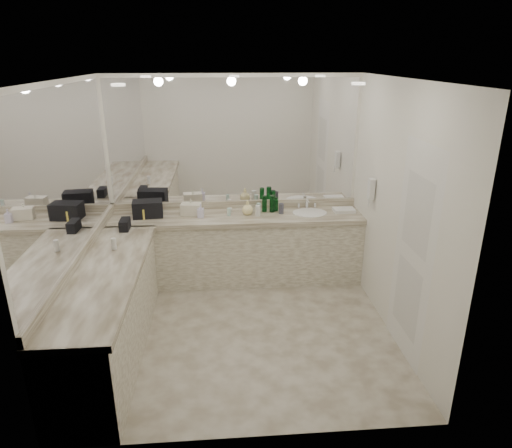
{
  "coord_description": "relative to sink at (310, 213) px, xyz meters",
  "views": [
    {
      "loc": [
        -0.18,
        -4.26,
        2.8
      ],
      "look_at": [
        0.19,
        0.4,
        1.07
      ],
      "focal_mm": 32.0,
      "sensor_mm": 36.0,
      "label": 1
    }
  ],
  "objects": [
    {
      "name": "vanity_back_top",
      "position": [
        -0.95,
        -0.01,
        -0.03
      ],
      "size": [
        3.2,
        0.64,
        0.06
      ],
      "primitive_type": "cube",
      "color": "beige",
      "rests_on": "vanity_back_base"
    },
    {
      "name": "black_toiletry_bag",
      "position": [
        -2.05,
        0.04,
        0.11
      ],
      "size": [
        0.39,
        0.27,
        0.21
      ],
      "primitive_type": "cube",
      "rotation": [
        0.0,
        0.0,
        0.11
      ],
      "color": "black",
      "rests_on": "vanity_back_top"
    },
    {
      "name": "soap_bottle_a",
      "position": [
        -1.51,
        0.09,
        0.1
      ],
      "size": [
        0.08,
        0.08,
        0.19
      ],
      "primitive_type": "imported",
      "rotation": [
        0.0,
        0.0,
        0.15
      ],
      "color": "silver",
      "rests_on": "vanity_back_top"
    },
    {
      "name": "mirror_left",
      "position": [
        -2.54,
        -1.2,
        0.88
      ],
      "size": [
        0.01,
        2.92,
        1.55
      ],
      "primitive_type": "cube",
      "color": "white",
      "rests_on": "wall_left"
    },
    {
      "name": "wall_left",
      "position": [
        -2.55,
        -1.2,
        0.41
      ],
      "size": [
        0.02,
        3.0,
        2.6
      ],
      "primitive_type": "cube",
      "color": "white",
      "rests_on": "floor"
    },
    {
      "name": "amenity_bottle_1",
      "position": [
        -1.04,
        -0.01,
        0.05
      ],
      "size": [
        0.05,
        0.05,
        0.1
      ],
      "primitive_type": "cylinder",
      "color": "silver",
      "rests_on": "vanity_back_top"
    },
    {
      "name": "faucet",
      "position": [
        0.0,
        0.21,
        0.07
      ],
      "size": [
        0.24,
        0.16,
        0.14
      ],
      "primitive_type": "cube",
      "color": "silver",
      "rests_on": "vanity_back_top"
    },
    {
      "name": "door",
      "position": [
        0.64,
        -1.7,
        0.16
      ],
      "size": [
        0.02,
        0.82,
        2.1
      ],
      "primitive_type": "cube",
      "color": "white",
      "rests_on": "wall_right"
    },
    {
      "name": "wall_right",
      "position": [
        0.65,
        -1.2,
        0.41
      ],
      "size": [
        0.02,
        3.0,
        2.6
      ],
      "primitive_type": "cube",
      "color": "white",
      "rests_on": "floor"
    },
    {
      "name": "hand_towel",
      "position": [
        0.45,
        0.02,
        0.03
      ],
      "size": [
        0.27,
        0.18,
        0.04
      ],
      "primitive_type": "cube",
      "rotation": [
        0.0,
        0.0,
        0.01
      ],
      "color": "white",
      "rests_on": "vanity_back_top"
    },
    {
      "name": "soap_bottle_b",
      "position": [
        -1.39,
        -0.06,
        0.09
      ],
      "size": [
        0.08,
        0.09,
        0.17
      ],
      "primitive_type": "imported",
      "rotation": [
        0.0,
        0.0,
        -0.08
      ],
      "color": "silver",
      "rests_on": "vanity_back_top"
    },
    {
      "name": "floor",
      "position": [
        -0.95,
        -1.2,
        -0.9
      ],
      "size": [
        3.2,
        3.2,
        0.0
      ],
      "primitive_type": "plane",
      "color": "#BCB39F",
      "rests_on": "ground"
    },
    {
      "name": "wall_back",
      "position": [
        -0.95,
        0.3,
        0.41
      ],
      "size": [
        3.2,
        0.02,
        2.6
      ],
      "primitive_type": "cube",
      "color": "white",
      "rests_on": "floor"
    },
    {
      "name": "lotion_left",
      "position": [
        -2.25,
        -1.0,
        0.06
      ],
      "size": [
        0.05,
        0.05,
        0.12
      ],
      "primitive_type": "cylinder",
      "color": "white",
      "rests_on": "vanity_left_top"
    },
    {
      "name": "backsplash_left",
      "position": [
        -2.53,
        -1.2,
        0.05
      ],
      "size": [
        0.04,
        3.0,
        0.1
      ],
      "primitive_type": "cube",
      "color": "beige",
      "rests_on": "vanity_left_top"
    },
    {
      "name": "amenity_bottle_5",
      "position": [
        -0.37,
        0.01,
        0.07
      ],
      "size": [
        0.06,
        0.06,
        0.13
      ],
      "primitive_type": "cylinder",
      "color": "#3F3F4C",
      "rests_on": "vanity_back_top"
    },
    {
      "name": "sink",
      "position": [
        0.0,
        0.0,
        0.0
      ],
      "size": [
        0.44,
        0.44,
        0.03
      ],
      "primitive_type": "cylinder",
      "color": "white",
      "rests_on": "vanity_back_top"
    },
    {
      "name": "green_bottle_1",
      "position": [
        -0.57,
        0.11,
        0.11
      ],
      "size": [
        0.06,
        0.06,
        0.21
      ],
      "primitive_type": "cylinder",
      "color": "#0A4D19",
      "rests_on": "vanity_back_top"
    },
    {
      "name": "amenity_bottle_4",
      "position": [
        -0.67,
        -0.05,
        0.07
      ],
      "size": [
        0.06,
        0.06,
        0.13
      ],
      "primitive_type": "cylinder",
      "color": "white",
      "rests_on": "vanity_back_top"
    },
    {
      "name": "green_bottle_0",
      "position": [
        -0.43,
        0.13,
        0.1
      ],
      "size": [
        0.07,
        0.07,
        0.18
      ],
      "primitive_type": "cylinder",
      "color": "#0A4D19",
      "rests_on": "vanity_back_top"
    },
    {
      "name": "cream_cosmetic_case",
      "position": [
        -1.51,
        0.06,
        0.08
      ],
      "size": [
        0.27,
        0.18,
        0.14
      ],
      "primitive_type": "cube",
      "rotation": [
        0.0,
        0.0,
        -0.13
      ],
      "color": "beige",
      "rests_on": "vanity_back_top"
    },
    {
      "name": "amenity_bottle_0",
      "position": [
        -1.02,
        0.1,
        0.04
      ],
      "size": [
        0.05,
        0.05,
        0.06
      ],
      "primitive_type": "cylinder",
      "color": "white",
      "rests_on": "vanity_back_top"
    },
    {
      "name": "backsplash_back",
      "position": [
        -0.95,
        0.28,
        0.05
      ],
      "size": [
        3.2,
        0.04,
        0.1
      ],
      "primitive_type": "cube",
      "color": "beige",
      "rests_on": "vanity_back_top"
    },
    {
      "name": "green_bottle_2",
      "position": [
        -0.48,
        0.09,
        0.11
      ],
      "size": [
        0.07,
        0.07,
        0.22
      ],
      "primitive_type": "cylinder",
      "color": "#0A4D19",
      "rests_on": "vanity_back_top"
    },
    {
      "name": "wall_phone",
      "position": [
        0.61,
        -0.5,
        0.46
      ],
      "size": [
        0.06,
        0.1,
        0.24
      ],
      "primitive_type": "cube",
      "color": "white",
      "rests_on": "wall_right"
    },
    {
      "name": "mirror_back",
      "position": [
        -0.95,
        0.29,
        0.88
      ],
      "size": [
        3.12,
        0.01,
        1.55
      ],
      "primitive_type": "cube",
      "color": "white",
      "rests_on": "wall_back"
    },
    {
      "name": "vanity_back_base",
      "position": [
        -0.95,
        0.0,
        -0.48
      ],
      "size": [
        3.2,
        0.6,
        0.84
      ],
      "primitive_type": "cube",
      "color": "silver",
      "rests_on": "floor"
    },
    {
      "name": "soap_bottle_c",
      "position": [
        -0.8,
        0.01,
        0.1
      ],
      "size": [
        0.15,
        0.15,
        0.18
      ],
      "primitive_type": "imported",
      "rotation": [
        0.0,
        0.0,
        -0.09
      ],
      "color": "#FFEEA2",
      "rests_on": "vanity_back_top"
    },
    {
      "name": "ceiling",
      "position": [
        -0.95,
        -1.2,
        1.71
      ],
      "size": [
        3.2,
        3.2,
        0.0
      ],
      "primitive_type": "plane",
      "color": "white",
      "rests_on": "floor"
    },
    {
      "name": "amenity_bottle_2",
      "position": [
        -2.08,
        -0.06,
        0.07
      ],
      "size": [
        0.05,
        0.05,
        0.13
      ],
      "primitive_type": "cylinder",
      "color": "#F2D84C",
      "rests_on": "vanity_back_top"
    },
    {
      "name": "amenity_bottle_3",
      "position": [
        -0.65,
        0.1,
        0.06
      ],
      "size": [
        0.05,
        0.05,
        0.12
      ],
      "primitive_type": "cylinder",
      "color": "silver",
      "rests_on": "vanity_back_top"
    },
    {
      "name": "vanity_left_top",
      "position": [
        -2.24,
        -1.5,
        -0.03
      ],
      "size": [
        0.64,
        2.42,
        0.06
      ],
      "primitive_type": "cube",
      "color": "beige",
      "rests_on": "vanity_left_base"
    },
    {
      "name": "black_bag_spill",
      "position": [
        -2.25,
        -0.4,
        0.07
      ],
      "size": [
        0.11,
        0.23,
        0.12
      ],
      "primitive_type": "cube",
      "rotation": [
        0.0,
        0.0,
        0.03
      ],
      "color": "black",
      "rests_on": "vanity_left_top"
    },
    {
      "name": "vanity_left_base",
      "position": [
        -2.25,
        -1.5,
        -0.48
      ],
      "size": [
        0.6,
        2.4,
        0.84
      ],
      "primitive_type": "cube",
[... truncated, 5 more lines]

